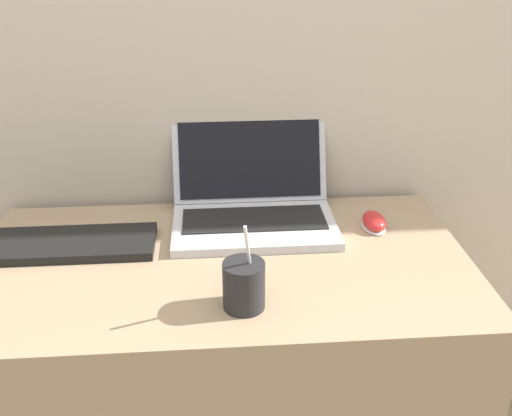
% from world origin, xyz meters
% --- Properties ---
extents(desk, '(1.04, 0.57, 0.75)m').
position_xyz_m(desk, '(0.00, 0.29, 0.38)').
color(desk, tan).
rests_on(desk, ground_plane).
extents(laptop, '(0.37, 0.31, 0.22)m').
position_xyz_m(laptop, '(0.08, 0.47, 0.80)').
color(laptop, silver).
rests_on(laptop, desk).
extents(drink_cup, '(0.08, 0.08, 0.18)m').
position_xyz_m(drink_cup, '(0.03, 0.12, 0.80)').
color(drink_cup, '#232326').
rests_on(drink_cup, desk).
extents(computer_mouse, '(0.06, 0.09, 0.03)m').
position_xyz_m(computer_mouse, '(0.35, 0.41, 0.77)').
color(computer_mouse, white).
rests_on(computer_mouse, desk).
extents(external_keyboard, '(0.44, 0.14, 0.02)m').
position_xyz_m(external_keyboard, '(-0.37, 0.36, 0.76)').
color(external_keyboard, black).
rests_on(external_keyboard, desk).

